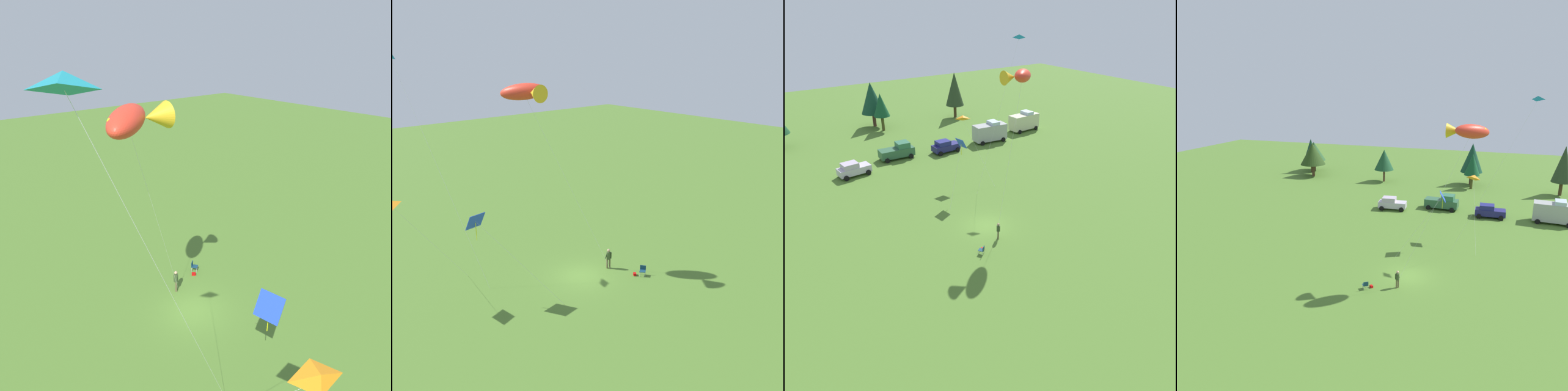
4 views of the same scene
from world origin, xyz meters
TOP-DOWN VIEW (x-y plane):
  - ground_plane at (0.00, 0.00)m, footprint 160.00×160.00m
  - person_kite_flyer at (-0.46, -2.61)m, footprint 0.47×0.56m
  - folding_chair at (-3.20, -3.84)m, footprint 0.67×0.67m
  - backpack_on_grass at (-2.79, -3.34)m, footprint 0.39×0.37m
  - car_silver_compact at (-7.41, 20.15)m, footprint 4.35×2.53m
  - truck_green_flatbed at (-0.02, 22.72)m, footprint 5.10×2.62m
  - car_navy_hatch at (6.96, 20.94)m, footprint 4.25×2.30m
  - van_motorhome_grey at (15.46, 21.17)m, footprint 5.58×3.01m
  - treeline_distant at (-13.79, 38.60)m, footprint 53.84×10.09m
  - kite_large_fish at (4.70, 1.44)m, footprint 7.70×5.91m
  - kite_diamond_blue at (1.88, 7.87)m, footprint 4.80×4.95m
  - kite_delta_orange at (4.99, 12.43)m, footprint 1.94×6.36m
  - kite_delta_teal at (10.73, 9.08)m, footprint 8.28×3.18m

SIDE VIEW (x-z plane):
  - ground_plane at x=0.00m, z-range 0.00..0.00m
  - backpack_on_grass at x=-2.79m, z-range 0.00..0.22m
  - folding_chair at x=-3.20m, z-range 0.08..0.90m
  - car_silver_compact at x=-7.41m, z-range 0.00..1.89m
  - car_navy_hatch at x=6.96m, z-range 0.00..1.89m
  - person_kite_flyer at x=-0.46m, z-range 0.15..1.89m
  - truck_green_flatbed at x=-0.02m, z-range -0.07..2.27m
  - van_motorhome_grey at x=15.46m, z-range -0.03..3.31m
  - treeline_distant at x=-13.79m, z-range 0.50..9.09m
  - kite_diamond_blue at x=1.88m, z-range 2.74..9.58m
  - kite_delta_orange at x=4.99m, z-range 3.65..11.83m
  - kite_large_fish at x=4.70m, z-range 6.77..21.96m
  - kite_delta_teal at x=10.73m, z-range 8.32..25.72m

